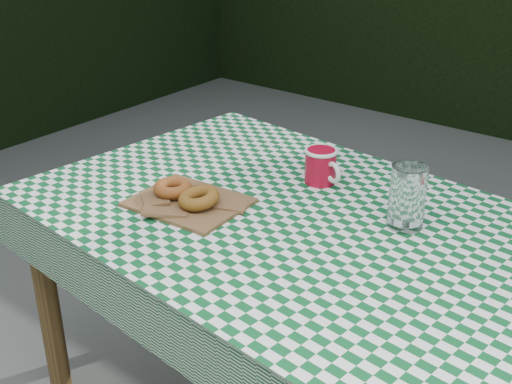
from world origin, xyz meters
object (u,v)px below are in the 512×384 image
paper_bag (189,201)px  coffee_mug (321,166)px  table (288,345)px  drinking_glass (407,197)px

paper_bag → coffee_mug: bearing=59.0°
table → coffee_mug: bearing=109.2°
paper_bag → coffee_mug: size_ratio=1.64×
paper_bag → drinking_glass: bearing=25.1°
table → drinking_glass: drinking_glass is taller
drinking_glass → coffee_mug: bearing=163.0°
table → coffee_mug: 0.47m
coffee_mug → paper_bag: bearing=-101.1°
paper_bag → drinking_glass: drinking_glass is taller
table → paper_bag: size_ratio=4.76×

